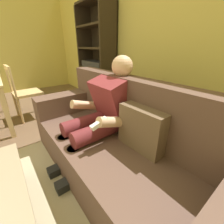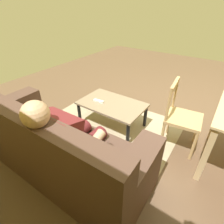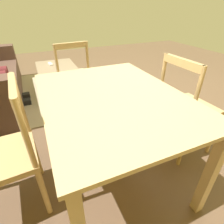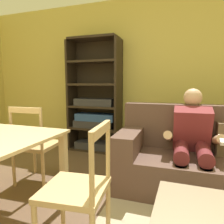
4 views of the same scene
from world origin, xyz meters
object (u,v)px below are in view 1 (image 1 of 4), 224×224
object	(u,v)px
couch	(118,144)
dining_chair_near_wall	(25,93)
person_lounging	(102,114)
bookshelf	(97,68)

from	to	relation	value
couch	dining_chair_near_wall	size ratio (longest dim) A/B	2.30
couch	person_lounging	world-z (taller)	person_lounging
person_lounging	bookshelf	world-z (taller)	bookshelf
person_lounging	bookshelf	bearing A→B (deg)	149.83
couch	bookshelf	size ratio (longest dim) A/B	1.10
couch	bookshelf	xyz separation A→B (m)	(-1.80, 0.89, 0.44)
person_lounging	couch	bearing A→B (deg)	2.54
person_lounging	bookshelf	size ratio (longest dim) A/B	0.58
bookshelf	dining_chair_near_wall	xyz separation A→B (m)	(-0.15, -1.36, -0.32)
couch	dining_chair_near_wall	world-z (taller)	couch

